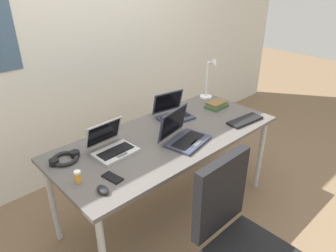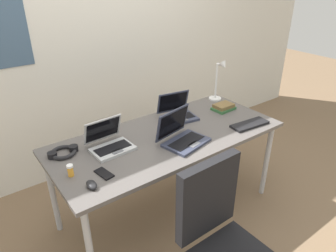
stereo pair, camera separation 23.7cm
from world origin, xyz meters
The scene contains 14 objects.
ground_plane centered at (0.00, 0.00, 0.00)m, with size 12.00×12.00×0.00m, color #7A6047.
wall_back centered at (0.00, 1.10, 1.30)m, with size 6.00×0.13×2.60m.
desk centered at (0.00, 0.00, 0.68)m, with size 1.80×0.80×0.74m.
desk_lamp centered at (0.80, 0.28, 0.94)m, with size 0.12×0.18×0.40m.
laptop_far_corner centered at (0.25, 0.20, 0.78)m, with size 0.32×0.29×0.21m.
laptop_front_right centered at (-0.45, 0.09, 0.78)m, with size 0.30×0.28×0.21m.
laptop_by_keyboard centered at (0.02, -0.14, 0.79)m, with size 0.37×0.33×0.24m.
external_keyboard centered at (0.63, -0.26, 0.75)m, with size 0.33×0.12×0.02m, color black.
computer_mouse centered at (-0.74, -0.24, 0.76)m, with size 0.06×0.10×0.03m, color black.
cell_phone centered at (-0.62, -0.17, 0.74)m, with size 0.06×0.14×0.01m, color black.
headphones centered at (-0.74, 0.21, 0.76)m, with size 0.21×0.18×0.04m.
pill_bottle centered at (-0.79, -0.06, 0.78)m, with size 0.04×0.04×0.08m.
book_stack centered at (0.69, 0.09, 0.77)m, with size 0.20×0.15×0.05m.
office_chair centered at (-0.24, -0.88, 0.40)m, with size 0.52×0.54×0.97m.
Camera 1 is at (-1.44, -1.54, 1.90)m, focal length 33.52 mm.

